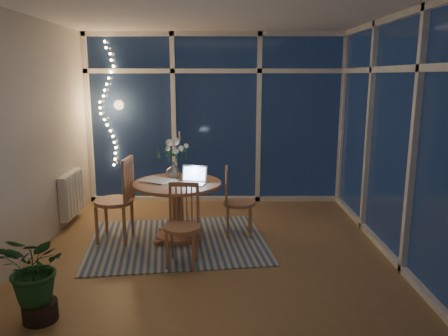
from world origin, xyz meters
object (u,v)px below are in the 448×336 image
at_px(chair_front, 182,226).
at_px(flower_vase, 174,170).
at_px(dining_table, 178,211).
at_px(chair_left, 114,199).
at_px(chair_right, 239,201).
at_px(potted_plant, 37,277).
at_px(laptop, 192,175).

distance_m(chair_front, flower_vase, 1.07).
height_order(dining_table, flower_vase, flower_vase).
bearing_deg(chair_left, chair_right, 101.09).
bearing_deg(chair_right, potted_plant, 139.58).
xyz_separation_m(laptop, potted_plant, (-1.13, -1.71, -0.45)).
relative_size(chair_left, chair_front, 1.19).
height_order(chair_right, chair_front, chair_right).
height_order(dining_table, potted_plant, potted_plant).
relative_size(chair_right, laptop, 2.89).
bearing_deg(dining_table, chair_right, 9.91).
relative_size(chair_left, laptop, 3.42).
height_order(dining_table, chair_right, chair_right).
height_order(chair_front, laptop, laptop).
relative_size(chair_right, chair_front, 1.01).
distance_m(chair_left, chair_front, 1.12).
xyz_separation_m(chair_right, potted_plant, (-1.69, -1.94, -0.06)).
distance_m(chair_front, potted_plant, 1.50).
bearing_deg(laptop, potted_plant, -110.41).
distance_m(chair_left, flower_vase, 0.80).
height_order(chair_left, laptop, chair_left).
bearing_deg(chair_front, flower_vase, 105.18).
bearing_deg(dining_table, chair_front, -81.00).
xyz_separation_m(chair_left, laptop, (0.94, -0.05, 0.31)).
bearing_deg(flower_vase, chair_front, -79.21).
height_order(dining_table, laptop, laptop).
bearing_deg(potted_plant, dining_table, 62.33).
bearing_deg(laptop, chair_right, 35.13).
height_order(dining_table, chair_left, chair_left).
bearing_deg(potted_plant, flower_vase, 66.66).
height_order(chair_left, chair_front, chair_left).
relative_size(dining_table, chair_right, 1.19).
height_order(laptop, potted_plant, laptop).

